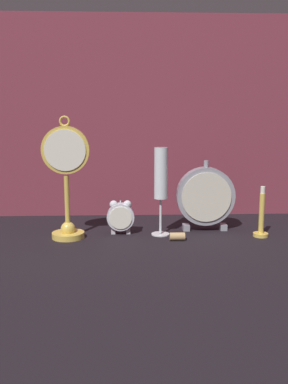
{
  "coord_description": "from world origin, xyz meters",
  "views": [
    {
      "loc": [
        -0.05,
        -1.13,
        0.34
      ],
      "look_at": [
        0.0,
        0.08,
        0.12
      ],
      "focal_mm": 40.0,
      "sensor_mm": 36.0,
      "label": 1
    }
  ],
  "objects_px": {
    "alarm_clock_twin_bell": "(121,216)",
    "wine_cork": "(177,236)",
    "brass_candlestick": "(261,220)",
    "pocket_watch_on_stand": "(66,181)",
    "champagne_flute": "(161,180)",
    "mantel_clock_silver": "(205,197)"
  },
  "relations": [
    {
      "from": "pocket_watch_on_stand",
      "to": "brass_candlestick",
      "type": "bearing_deg",
      "value": -0.8
    },
    {
      "from": "brass_candlestick",
      "to": "wine_cork",
      "type": "height_order",
      "value": "brass_candlestick"
    },
    {
      "from": "pocket_watch_on_stand",
      "to": "mantel_clock_silver",
      "type": "distance_m",
      "value": 0.41
    },
    {
      "from": "alarm_clock_twin_bell",
      "to": "champagne_flute",
      "type": "xyz_separation_m",
      "value": [
        0.12,
        -0.01,
        0.11
      ]
    },
    {
      "from": "mantel_clock_silver",
      "to": "wine_cork",
      "type": "height_order",
      "value": "mantel_clock_silver"
    },
    {
      "from": "alarm_clock_twin_bell",
      "to": "wine_cork",
      "type": "bearing_deg",
      "value": -24.03
    },
    {
      "from": "alarm_clock_twin_bell",
      "to": "brass_candlestick",
      "type": "height_order",
      "value": "brass_candlestick"
    },
    {
      "from": "alarm_clock_twin_bell",
      "to": "champagne_flute",
      "type": "height_order",
      "value": "champagne_flute"
    },
    {
      "from": "champagne_flute",
      "to": "pocket_watch_on_stand",
      "type": "bearing_deg",
      "value": -175.21
    },
    {
      "from": "brass_candlestick",
      "to": "pocket_watch_on_stand",
      "type": "bearing_deg",
      "value": 179.2
    },
    {
      "from": "pocket_watch_on_stand",
      "to": "wine_cork",
      "type": "bearing_deg",
      "value": -6.82
    },
    {
      "from": "pocket_watch_on_stand",
      "to": "brass_candlestick",
      "type": "distance_m",
      "value": 0.56
    },
    {
      "from": "champagne_flute",
      "to": "wine_cork",
      "type": "relative_size",
      "value": 6.05
    },
    {
      "from": "pocket_watch_on_stand",
      "to": "alarm_clock_twin_bell",
      "type": "xyz_separation_m",
      "value": [
        0.15,
        0.03,
        -0.11
      ]
    },
    {
      "from": "mantel_clock_silver",
      "to": "brass_candlestick",
      "type": "height_order",
      "value": "mantel_clock_silver"
    },
    {
      "from": "mantel_clock_silver",
      "to": "champagne_flute",
      "type": "relative_size",
      "value": 0.83
    },
    {
      "from": "pocket_watch_on_stand",
      "to": "alarm_clock_twin_bell",
      "type": "distance_m",
      "value": 0.19
    },
    {
      "from": "alarm_clock_twin_bell",
      "to": "mantel_clock_silver",
      "type": "height_order",
      "value": "mantel_clock_silver"
    },
    {
      "from": "wine_cork",
      "to": "mantel_clock_silver",
      "type": "bearing_deg",
      "value": 47.29
    },
    {
      "from": "champagne_flute",
      "to": "brass_candlestick",
      "type": "xyz_separation_m",
      "value": [
        0.29,
        -0.03,
        -0.11
      ]
    },
    {
      "from": "wine_cork",
      "to": "champagne_flute",
      "type": "bearing_deg",
      "value": 125.78
    },
    {
      "from": "champagne_flute",
      "to": "alarm_clock_twin_bell",
      "type": "bearing_deg",
      "value": 174.24
    }
  ]
}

